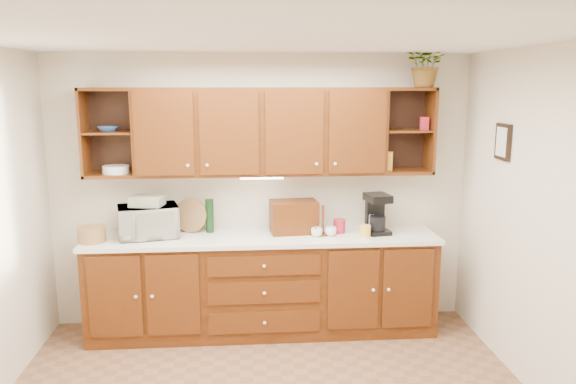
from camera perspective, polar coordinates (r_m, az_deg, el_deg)
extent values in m
plane|color=white|center=(3.59, -2.01, 15.36)|extent=(4.00, 4.00, 0.00)
plane|color=beige|center=(5.43, -2.73, 0.08)|extent=(4.00, 0.00, 4.00)
plane|color=beige|center=(4.30, 25.84, -3.92)|extent=(0.00, 3.50, 3.50)
cube|color=#3A1906|center=(5.37, -2.54, -9.47)|extent=(3.20, 0.60, 0.90)
cube|color=white|center=(5.22, -2.58, -4.66)|extent=(3.24, 0.64, 0.04)
cube|color=#3A1906|center=(5.19, -2.73, 6.15)|extent=(2.30, 0.33, 0.80)
cube|color=black|center=(5.47, -17.40, 5.92)|extent=(0.45, 0.02, 0.80)
cube|color=black|center=(5.55, 11.64, 6.26)|extent=(0.45, 0.02, 0.80)
cube|color=#3A1906|center=(5.32, -17.77, 5.77)|extent=(0.43, 0.30, 0.02)
cube|color=#3A1906|center=(5.41, 12.08, 6.12)|extent=(0.43, 0.30, 0.02)
cube|color=#3A1906|center=(5.39, 12.25, 10.20)|extent=(0.45, 0.33, 0.03)
cube|color=white|center=(5.19, -2.67, 1.48)|extent=(0.40, 0.05, 0.02)
cube|color=black|center=(4.99, 21.01, 4.78)|extent=(0.03, 0.24, 0.30)
cylinder|color=#9C7441|center=(5.29, -19.30, -4.08)|extent=(0.30, 0.30, 0.14)
imported|color=beige|center=(5.29, -14.02, -2.91)|extent=(0.60, 0.47, 0.29)
cube|color=tan|center=(5.25, -14.12, -0.91)|extent=(0.32, 0.26, 0.09)
cylinder|color=black|center=(5.34, -7.96, -2.40)|extent=(0.09, 0.09, 0.32)
cylinder|color=#9C7441|center=(5.42, -9.81, -3.90)|extent=(0.33, 0.21, 0.32)
cube|color=#3A1906|center=(5.28, 0.60, -2.53)|extent=(0.46, 0.31, 0.30)
cylinder|color=#3A1906|center=(5.20, 3.55, -2.87)|extent=(0.02, 0.02, 0.29)
cylinder|color=#3A1906|center=(5.23, 3.54, -4.32)|extent=(0.11, 0.11, 0.02)
imported|color=white|center=(5.20, 4.36, -4.02)|extent=(0.14, 0.14, 0.08)
imported|color=white|center=(5.29, 3.33, -3.75)|extent=(0.14, 0.14, 0.08)
imported|color=white|center=(5.17, 2.93, -4.10)|extent=(0.14, 0.14, 0.08)
cylinder|color=#AE192C|center=(5.31, 5.23, -3.47)|extent=(0.14, 0.14, 0.13)
cylinder|color=white|center=(5.36, 8.63, -3.20)|extent=(0.09, 0.09, 0.17)
cylinder|color=gold|center=(5.21, 7.85, -3.95)|extent=(0.11, 0.11, 0.11)
cube|color=black|center=(5.35, 9.01, -3.93)|extent=(0.24, 0.29, 0.04)
cube|color=black|center=(5.41, 8.81, -2.03)|extent=(0.19, 0.09, 0.32)
cube|color=black|center=(5.28, 9.11, -0.59)|extent=(0.24, 0.29, 0.07)
cylinder|color=black|center=(5.32, 9.08, -3.16)|extent=(0.17, 0.17, 0.14)
imported|color=#294F97|center=(5.32, -17.79, 6.11)|extent=(0.20, 0.20, 0.05)
cylinder|color=white|center=(5.35, -17.08, 2.21)|extent=(0.26, 0.26, 0.07)
cube|color=gold|center=(5.35, 10.04, 3.11)|extent=(0.12, 0.11, 0.18)
cube|color=#AE192C|center=(5.42, 13.67, 6.80)|extent=(0.09, 0.08, 0.12)
imported|color=#999999|center=(5.38, 13.95, 12.53)|extent=(0.48, 0.45, 0.42)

